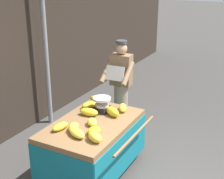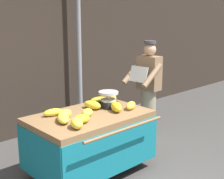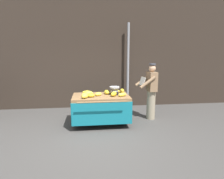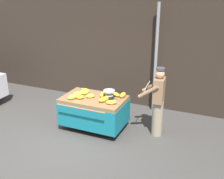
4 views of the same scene
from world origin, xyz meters
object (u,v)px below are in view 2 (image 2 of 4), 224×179
Objects in this scene: banana_bunch_7 at (53,112)px; banana_bunch_10 at (82,119)px; banana_cart at (90,131)px; banana_bunch_0 at (63,119)px; banana_bunch_2 at (131,105)px; banana_bunch_6 at (87,113)px; street_pole at (79,48)px; banana_bunch_9 at (92,105)px; banana_bunch_1 at (110,97)px; vendor_person at (148,90)px; banana_bunch_3 at (116,107)px; banana_bunch_4 at (65,114)px; weighing_scale at (108,99)px; banana_bunch_8 at (77,123)px; banana_bunch_5 at (100,100)px.

banana_bunch_10 is at bearing -77.52° from banana_bunch_7.
banana_cart is 7.55× the size of banana_bunch_10.
banana_bunch_2 is at bearing -9.73° from banana_bunch_0.
banana_cart is 0.30m from banana_bunch_6.
street_pole is 10.60× the size of banana_bunch_9.
banana_bunch_7 is at bearing -177.62° from banana_bunch_1.
banana_bunch_1 is 0.53m from banana_bunch_2.
vendor_person is at bearing 6.11° from banana_bunch_9.
banana_bunch_3 is at bearing -29.53° from banana_bunch_7.
banana_bunch_1 is 1.22× the size of banana_bunch_10.
street_pole is 2.14m from banana_bunch_7.
banana_bunch_9 is at bearing 17.82° from banana_bunch_0.
banana_bunch_4 is 0.29m from banana_bunch_10.
weighing_scale is at bearing -113.76° from street_pole.
banana_bunch_4 reaches higher than banana_bunch_10.
banana_bunch_2 is 1.01m from banana_bunch_8.
banana_bunch_9 is (0.57, -0.10, 0.01)m from banana_bunch_7.
banana_bunch_0 is 1.02× the size of banana_bunch_9.
banana_bunch_8 is (-1.53, -1.97, -0.63)m from street_pole.
weighing_scale is at bearing 21.35° from banana_bunch_10.
banana_bunch_6 is 1.66m from vendor_person.
banana_bunch_3 reaches higher than banana_bunch_7.
weighing_scale is at bearing -26.59° from banana_bunch_9.
banana_bunch_1 reaches higher than banana_bunch_6.
weighing_scale is at bearing 77.23° from banana_bunch_3.
banana_bunch_3 is at bearing 164.84° from banana_bunch_2.
banana_bunch_2 is (0.57, -0.21, 0.29)m from banana_cart.
banana_bunch_5 reaches higher than banana_bunch_7.
banana_bunch_8 reaches higher than banana_cart.
banana_bunch_6 is 0.44m from banana_bunch_7.
vendor_person reaches higher than banana_bunch_7.
banana_bunch_2 is at bearing -15.16° from banana_bunch_3.
weighing_scale is 1.34× the size of banana_bunch_6.
banana_bunch_10 is (-0.28, -0.20, 0.29)m from banana_cart.
banana_bunch_9 reaches higher than banana_bunch_0.
banana_bunch_2 is at bearing -76.57° from banana_bunch_5.
banana_bunch_7 is at bearing 102.48° from banana_bunch_10.
weighing_scale is 0.73m from banana_bunch_10.
vendor_person is (1.98, 0.35, -0.02)m from banana_bunch_0.
banana_bunch_6 is (-0.07, -0.04, 0.29)m from banana_cart.
banana_bunch_0 is 2.01m from vendor_person.
banana_bunch_7 is at bearing 106.76° from banana_bunch_4.
banana_bunch_6 is at bearing -26.70° from banana_bunch_4.
banana_bunch_4 is at bearing 75.17° from banana_bunch_8.
banana_bunch_1 is at bearing 17.55° from banana_bunch_0.
banana_cart is at bearing -14.60° from banana_bunch_4.
banana_bunch_8 is (-0.05, -0.58, 0.01)m from banana_bunch_7.
banana_bunch_1 is at bearing 2.38° from banana_bunch_7.
street_pole is at bearing 108.30° from vendor_person.
banana_bunch_8 reaches higher than banana_bunch_4.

